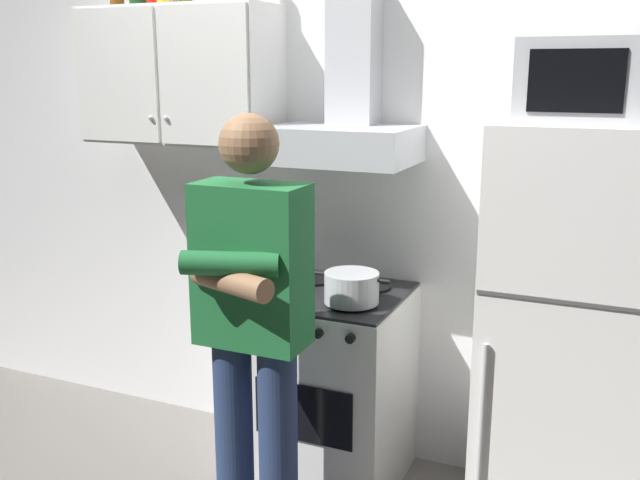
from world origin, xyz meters
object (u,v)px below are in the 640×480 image
at_px(stove_oven, 332,387).
at_px(microwave, 592,80).
at_px(cooking_pot, 352,287).
at_px(person_standing, 252,329).
at_px(range_hood, 345,114).
at_px(upper_cabinet, 180,75).
at_px(refrigerator, 569,340).

distance_m(stove_oven, microwave, 1.62).
bearing_deg(cooking_pot, stove_oven, 137.51).
height_order(stove_oven, microwave, microwave).
bearing_deg(person_standing, stove_oven, 85.28).
distance_m(stove_oven, range_hood, 1.17).
height_order(microwave, person_standing, microwave).
bearing_deg(stove_oven, range_hood, 90.00).
relative_size(upper_cabinet, microwave, 1.88).
bearing_deg(upper_cabinet, stove_oven, -8.90).
xyz_separation_m(upper_cabinet, range_hood, (0.80, 0.00, -0.15)).
bearing_deg(refrigerator, stove_oven, -179.96).
bearing_deg(range_hood, microwave, -6.46).
height_order(upper_cabinet, refrigerator, upper_cabinet).
bearing_deg(cooking_pot, person_standing, -110.30).
relative_size(microwave, cooking_pot, 1.51).
distance_m(range_hood, refrigerator, 1.25).
bearing_deg(range_hood, person_standing, -93.91).
xyz_separation_m(range_hood, person_standing, (-0.05, -0.73, -0.70)).
xyz_separation_m(upper_cabinet, person_standing, (0.75, -0.73, -0.85)).
distance_m(range_hood, microwave, 0.97).
distance_m(range_hood, cooking_pot, 0.72).
xyz_separation_m(range_hood, cooking_pot, (0.13, -0.25, -0.66)).
xyz_separation_m(stove_oven, cooking_pot, (0.13, -0.12, 0.50)).
bearing_deg(cooking_pot, refrigerator, 8.32).
xyz_separation_m(upper_cabinet, stove_oven, (0.80, -0.13, -1.32)).
distance_m(upper_cabinet, range_hood, 0.81).
bearing_deg(upper_cabinet, person_standing, -44.26).
height_order(refrigerator, person_standing, person_standing).
height_order(stove_oven, refrigerator, refrigerator).
relative_size(range_hood, refrigerator, 0.47).
relative_size(refrigerator, person_standing, 0.98).
distance_m(stove_oven, person_standing, 0.77).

